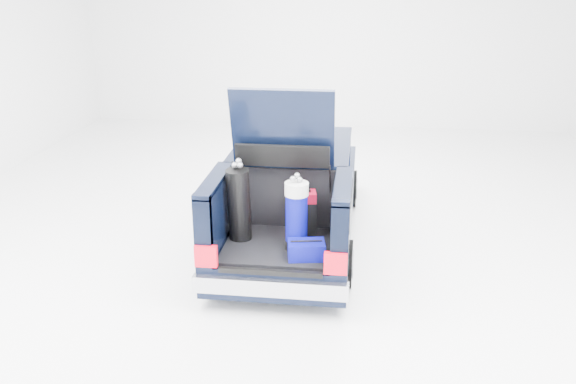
# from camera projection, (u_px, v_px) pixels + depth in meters

# --- Properties ---
(ground) EXTENTS (14.00, 14.00, 0.00)m
(ground) POSITION_uv_depth(u_px,v_px,m) (292.00, 238.00, 9.12)
(ground) COLOR white
(ground) RESTS_ON ground
(car) EXTENTS (1.87, 4.65, 2.47)m
(car) POSITION_uv_depth(u_px,v_px,m) (293.00, 194.00, 8.98)
(car) COLOR black
(car) RESTS_ON ground
(red_suitcase) EXTENTS (0.40, 0.29, 0.61)m
(red_suitcase) POSITION_uv_depth(u_px,v_px,m) (301.00, 213.00, 7.72)
(red_suitcase) COLOR maroon
(red_suitcase) RESTS_ON car
(black_golf_bag) EXTENTS (0.35, 0.40, 1.03)m
(black_golf_bag) POSITION_uv_depth(u_px,v_px,m) (239.00, 204.00, 7.52)
(black_golf_bag) COLOR black
(black_golf_bag) RESTS_ON car
(blue_golf_bag) EXTENTS (0.34, 0.34, 0.96)m
(blue_golf_bag) POSITION_uv_depth(u_px,v_px,m) (296.00, 215.00, 7.28)
(blue_golf_bag) COLOR black
(blue_golf_bag) RESTS_ON car
(blue_duffel) EXTENTS (0.47, 0.35, 0.23)m
(blue_duffel) POSITION_uv_depth(u_px,v_px,m) (306.00, 250.00, 7.14)
(blue_duffel) COLOR #050574
(blue_duffel) RESTS_ON car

